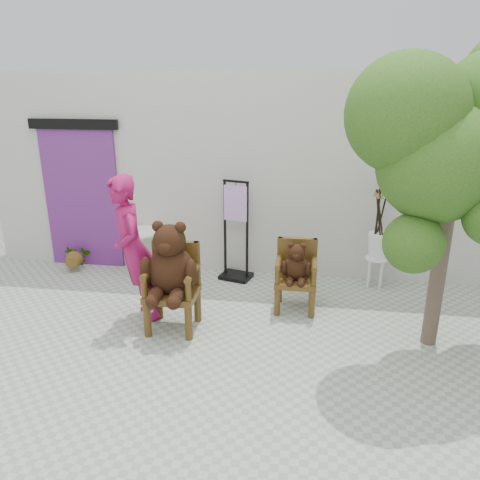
{
  "coord_description": "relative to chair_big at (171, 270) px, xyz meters",
  "views": [
    {
      "loc": [
        0.5,
        -4.15,
        2.88
      ],
      "look_at": [
        -0.32,
        1.4,
        0.95
      ],
      "focal_mm": 35.0,
      "sensor_mm": 36.0,
      "label": 1
    }
  ],
  "objects": [
    {
      "name": "chair_small",
      "position": [
        1.44,
        0.74,
        -0.2
      ],
      "size": [
        0.53,
        0.5,
        0.93
      ],
      "color": "#422B0E",
      "rests_on": "ground"
    },
    {
      "name": "back_wall",
      "position": [
        1.04,
        2.36,
        0.74
      ],
      "size": [
        9.0,
        1.0,
        3.0
      ],
      "primitive_type": "cube",
      "color": "beige",
      "rests_on": "ground"
    },
    {
      "name": "display_stand",
      "position": [
        0.52,
        1.6,
        -0.17
      ],
      "size": [
        0.53,
        0.46,
        1.51
      ],
      "rotation": [
        0.0,
        0.0,
        -0.27
      ],
      "color": "black",
      "rests_on": "ground"
    },
    {
      "name": "ground_plane",
      "position": [
        1.04,
        -0.74,
        -0.76
      ],
      "size": [
        60.0,
        60.0,
        0.0
      ],
      "primitive_type": "plane",
      "color": "#A1A594",
      "rests_on": "ground"
    },
    {
      "name": "stool_bucket",
      "position": [
        2.57,
        1.6,
        -0.12
      ],
      "size": [
        0.32,
        0.32,
        1.45
      ],
      "rotation": [
        0.0,
        0.0,
        -0.22
      ],
      "color": "white",
      "rests_on": "ground"
    },
    {
      "name": "doorway",
      "position": [
        -1.96,
        1.83,
        0.41
      ],
      "size": [
        1.4,
        0.11,
        2.33
      ],
      "color": "#642673",
      "rests_on": "ground"
    },
    {
      "name": "tree",
      "position": [
        3.06,
        0.1,
        1.73
      ],
      "size": [
        2.3,
        1.81,
        3.38
      ],
      "rotation": [
        0.0,
        0.0,
        0.35
      ],
      "color": "#443629",
      "rests_on": "ground"
    },
    {
      "name": "person",
      "position": [
        -0.51,
        0.19,
        0.16
      ],
      "size": [
        0.72,
        0.8,
        1.84
      ],
      "primitive_type": "imported",
      "rotation": [
        0.0,
        0.0,
        -1.03
      ],
      "color": "#9C134F",
      "rests_on": "ground"
    },
    {
      "name": "potted_plant",
      "position": [
        -2.06,
        1.61,
        -0.54
      ],
      "size": [
        0.47,
        0.43,
        0.44
      ],
      "primitive_type": "imported",
      "rotation": [
        0.0,
        0.0,
        0.23
      ],
      "color": "#1D3E11",
      "rests_on": "ground"
    },
    {
      "name": "chair_big",
      "position": [
        0.0,
        0.0,
        0.0
      ],
      "size": [
        0.67,
        0.72,
        1.36
      ],
      "color": "#422B0E",
      "rests_on": "ground"
    },
    {
      "name": "cafe_table",
      "position": [
        -0.93,
        1.56,
        -0.32
      ],
      "size": [
        0.6,
        0.6,
        0.7
      ],
      "rotation": [
        0.0,
        0.0,
        0.03
      ],
      "color": "white",
      "rests_on": "ground"
    }
  ]
}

